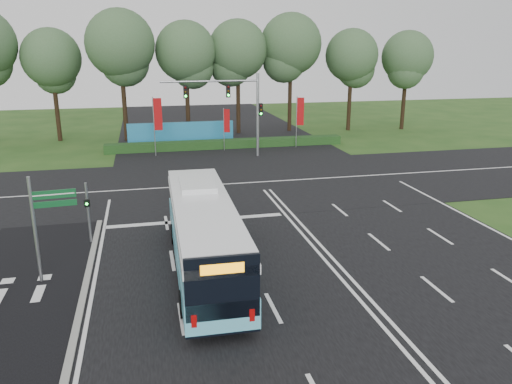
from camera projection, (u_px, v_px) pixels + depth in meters
ground at (314, 248)px, 23.45m from camera, size 120.00×120.00×0.00m
road_main at (314, 248)px, 23.45m from camera, size 20.00×120.00×0.04m
road_cross at (257, 182)px, 34.67m from camera, size 120.00×14.00×0.05m
bike_path at (13, 309)px, 17.98m from camera, size 5.00×18.00×0.06m
kerb_strip at (82, 301)px, 18.48m from camera, size 0.25×18.00×0.12m
city_bus at (204, 234)px, 20.71m from camera, size 2.66×11.57×3.31m
pedestrian_signal at (88, 211)px, 23.62m from camera, size 0.28×0.40×3.01m
street_sign at (43, 217)px, 19.44m from camera, size 1.71×0.23×4.40m
banner_flag_left at (157, 118)px, 42.18m from camera, size 0.75×0.08×5.07m
banner_flag_mid at (226, 123)px, 44.49m from camera, size 0.54×0.23×3.85m
banner_flag_right at (299, 115)px, 45.83m from camera, size 0.69×0.20×4.74m
traffic_light_gantry at (237, 102)px, 41.36m from camera, size 8.41×0.28×7.00m
hedge at (227, 144)px, 46.26m from camera, size 22.00×1.20×0.80m
blue_hoarding at (181, 134)px, 47.55m from camera, size 10.00×0.30×2.20m
eucalyptus_row at (200, 50)px, 50.33m from camera, size 49.14×8.80×12.68m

